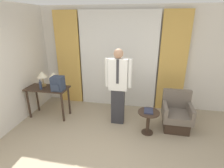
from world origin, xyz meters
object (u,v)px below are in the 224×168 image
at_px(table_lamp_right, 54,76).
at_px(armchair, 176,115).
at_px(side_table, 148,119).
at_px(person, 118,84).
at_px(backpack, 58,84).
at_px(book, 149,111).
at_px(desk, 48,93).
at_px(table_lamp_left, 42,75).
at_px(bottle_near_edge, 41,85).

relative_size(table_lamp_right, armchair, 0.44).
bearing_deg(side_table, person, 156.90).
bearing_deg(backpack, book, -4.56).
xyz_separation_m(backpack, armchair, (2.73, 0.14, -0.62)).
relative_size(desk, book, 4.05).
relative_size(desk, table_lamp_left, 2.74).
distance_m(person, side_table, 0.99).
xyz_separation_m(desk, bottle_near_edge, (-0.09, -0.11, 0.24)).
bearing_deg(table_lamp_right, book, -9.09).
distance_m(person, armchair, 1.48).
bearing_deg(table_lamp_left, person, -2.46).
bearing_deg(desk, side_table, -6.57).
relative_size(person, side_table, 3.41).
distance_m(desk, side_table, 2.49).
height_order(desk, table_lamp_right, table_lamp_right).
xyz_separation_m(table_lamp_left, person, (1.91, -0.08, -0.08)).
xyz_separation_m(table_lamp_right, backpack, (0.20, -0.20, -0.11)).
distance_m(table_lamp_left, backpack, 0.55).
distance_m(table_lamp_left, side_table, 2.73).
distance_m(armchair, side_table, 0.70).
xyz_separation_m(desk, armchair, (3.08, 0.04, -0.31)).
distance_m(desk, table_lamp_right, 0.46).
height_order(desk, table_lamp_left, table_lamp_left).
bearing_deg(desk, bottle_near_edge, -130.27).
height_order(table_lamp_right, side_table, table_lamp_right).
bearing_deg(bottle_near_edge, person, 4.01).
distance_m(table_lamp_right, book, 2.39).
distance_m(desk, backpack, 0.48).
xyz_separation_m(desk, side_table, (2.46, -0.28, -0.28)).
bearing_deg(bottle_near_edge, side_table, -3.85).
bearing_deg(armchair, table_lamp_left, 178.87).
height_order(table_lamp_left, backpack, table_lamp_left).
xyz_separation_m(bottle_near_edge, backpack, (0.44, 0.01, 0.07)).
relative_size(desk, table_lamp_right, 2.74).
bearing_deg(side_table, book, 114.88).
distance_m(table_lamp_right, backpack, 0.30).
distance_m(table_lamp_right, side_table, 2.44).
relative_size(table_lamp_left, person, 0.21).
bearing_deg(book, armchair, 25.84).
xyz_separation_m(side_table, book, (-0.01, 0.01, 0.18)).
height_order(backpack, person, person).
bearing_deg(table_lamp_left, side_table, -8.35).
bearing_deg(backpack, side_table, -4.94).
bearing_deg(armchair, desk, -179.33).
relative_size(desk, person, 0.58).
distance_m(bottle_near_edge, armchair, 3.23).
bearing_deg(desk, table_lamp_left, 146.48).
bearing_deg(person, book, -22.27).
distance_m(backpack, person, 1.41).
bearing_deg(backpack, table_lamp_left, 158.14).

